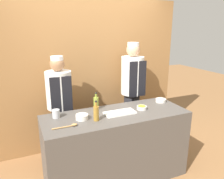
{
  "coord_description": "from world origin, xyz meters",
  "views": [
    {
      "loc": [
        -1.06,
        -2.3,
        1.97
      ],
      "look_at": [
        0.0,
        0.14,
        1.2
      ],
      "focal_mm": 35.0,
      "sensor_mm": 36.0,
      "label": 1
    }
  ],
  "objects": [
    {
      "name": "bottle_vinegar",
      "position": [
        -0.3,
        -0.09,
        1.01
      ],
      "size": [
        0.06,
        0.06,
        0.24
      ],
      "color": "olive",
      "rests_on": "counter"
    },
    {
      "name": "bottle_oil",
      "position": [
        -0.18,
        0.25,
        1.01
      ],
      "size": [
        0.07,
        0.07,
        0.23
      ],
      "color": "olive",
      "rests_on": "counter"
    },
    {
      "name": "cup_steel",
      "position": [
        -0.71,
        0.18,
        0.97
      ],
      "size": [
        0.09,
        0.09,
        0.1
      ],
      "color": "#B7B7BC",
      "rests_on": "counter"
    },
    {
      "name": "cabinet_wall",
      "position": [
        0.0,
        1.09,
        1.2
      ],
      "size": [
        3.1,
        0.18,
        2.4
      ],
      "color": "olive",
      "rests_on": "ground_plane"
    },
    {
      "name": "chef_right",
      "position": [
        0.58,
        0.65,
        0.95
      ],
      "size": [
        0.35,
        0.35,
        1.74
      ],
      "color": "#28282D",
      "rests_on": "ground_plane"
    },
    {
      "name": "wooden_spoon",
      "position": [
        -0.63,
        -0.13,
        0.93
      ],
      "size": [
        0.28,
        0.05,
        0.03
      ],
      "color": "#B2844C",
      "rests_on": "counter"
    },
    {
      "name": "chef_left",
      "position": [
        -0.58,
        0.65,
        0.86
      ],
      "size": [
        0.36,
        0.36,
        1.59
      ],
      "color": "#28282D",
      "rests_on": "ground_plane"
    },
    {
      "name": "sauce_bowl_yellow",
      "position": [
        0.37,
        0.01,
        0.94
      ],
      "size": [
        0.13,
        0.13,
        0.04
      ],
      "color": "silver",
      "rests_on": "counter"
    },
    {
      "name": "sauce_bowl_brown",
      "position": [
        0.78,
        0.15,
        0.95
      ],
      "size": [
        0.15,
        0.15,
        0.05
      ],
      "color": "silver",
      "rests_on": "counter"
    },
    {
      "name": "ground_plane",
      "position": [
        0.0,
        0.0,
        0.0
      ],
      "size": [
        14.0,
        14.0,
        0.0
      ],
      "primitive_type": "plane",
      "color": "olive"
    },
    {
      "name": "counter",
      "position": [
        0.0,
        0.0,
        0.46
      ],
      "size": [
        1.82,
        0.68,
        0.92
      ],
      "color": "#514C47",
      "rests_on": "ground_plane"
    },
    {
      "name": "cutting_board",
      "position": [
        0.04,
        -0.01,
        0.93
      ],
      "size": [
        0.39,
        0.18,
        0.02
      ],
      "color": "white",
      "rests_on": "counter"
    },
    {
      "name": "sauce_bowl_green",
      "position": [
        -0.44,
        0.01,
        0.95
      ],
      "size": [
        0.15,
        0.15,
        0.06
      ],
      "color": "silver",
      "rests_on": "counter"
    }
  ]
}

